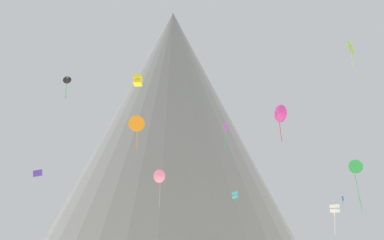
{
  "coord_description": "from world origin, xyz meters",
  "views": [
    {
      "loc": [
        6.7,
        -28.74,
        3.77
      ],
      "look_at": [
        1.05,
        48.27,
        22.35
      ],
      "focal_mm": 44.49,
      "sensor_mm": 36.0,
      "label": 1
    }
  ],
  "objects": [
    {
      "name": "rock_massif",
      "position": [
        -9.58,
        103.65,
        31.76
      ],
      "size": [
        82.85,
        82.85,
        69.69
      ],
      "color": "slate",
      "rests_on": "ground_plane"
    },
    {
      "name": "kite_white_low",
      "position": [
        24.99,
        55.13,
        8.01
      ],
      "size": [
        1.77,
        1.78,
        5.03
      ],
      "rotation": [
        0.0,
        0.0,
        2.55
      ],
      "color": "white"
    },
    {
      "name": "kite_cyan_low",
      "position": [
        7.99,
        51.26,
        10.12
      ],
      "size": [
        1.05,
        0.97,
        1.31
      ],
      "rotation": [
        0.0,
        0.0,
        4.75
      ],
      "color": "#33BCDB"
    },
    {
      "name": "kite_yellow_high",
      "position": [
        -8.52,
        49.35,
        29.88
      ],
      "size": [
        1.41,
        1.52,
        1.81
      ],
      "rotation": [
        0.0,
        0.0,
        3.12
      ],
      "color": "yellow"
    },
    {
      "name": "kite_pink_mid",
      "position": [
        -5.46,
        56.96,
        13.99
      ],
      "size": [
        2.34,
        2.05,
        6.77
      ],
      "rotation": [
        0.0,
        0.0,
        0.67
      ],
      "color": "pink"
    },
    {
      "name": "kite_violet_mid",
      "position": [
        6.66,
        43.92,
        19.35
      ],
      "size": [
        0.81,
        0.48,
        3.96
      ],
      "rotation": [
        0.0,
        0.0,
        5.13
      ],
      "color": "purple"
    },
    {
      "name": "kite_magenta_mid",
      "position": [
        13.14,
        27.0,
        17.81
      ],
      "size": [
        1.66,
        2.02,
        4.55
      ],
      "rotation": [
        0.0,
        0.0,
        5.35
      ],
      "color": "#D1339E"
    },
    {
      "name": "kite_black_high",
      "position": [
        -17.93,
        40.15,
        27.19
      ],
      "size": [
        1.36,
        0.68,
        3.92
      ],
      "rotation": [
        0.0,
        0.0,
        0.1
      ],
      "color": "black"
    },
    {
      "name": "kite_orange_mid",
      "position": [
        -7.05,
        41.7,
        20.3
      ],
      "size": [
        2.51,
        1.04,
        5.29
      ],
      "rotation": [
        0.0,
        0.0,
        3.45
      ],
      "color": "orange"
    },
    {
      "name": "kite_green_low",
      "position": [
        21.99,
        28.73,
        11.48
      ],
      "size": [
        1.7,
        0.52,
        6.11
      ],
      "rotation": [
        0.0,
        0.0,
        3.04
      ],
      "color": "green"
    },
    {
      "name": "kite_indigo_low",
      "position": [
        -14.93,
        24.16,
        10.58
      ],
      "size": [
        1.16,
        0.21,
        0.91
      ],
      "rotation": [
        0.0,
        0.0,
        5.54
      ],
      "color": "#5138B2"
    },
    {
      "name": "kite_blue_low",
      "position": [
        27.32,
        58.91,
        9.71
      ],
      "size": [
        0.54,
        0.63,
        2.53
      ],
      "rotation": [
        0.0,
        0.0,
        3.35
      ],
      "color": "blue"
    },
    {
      "name": "kite_lime_high",
      "position": [
        25.45,
        39.53,
        30.85
      ],
      "size": [
        2.03,
        2.41,
        4.02
      ],
      "rotation": [
        0.0,
        0.0,
        4.09
      ],
      "color": "#8CD133"
    }
  ]
}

